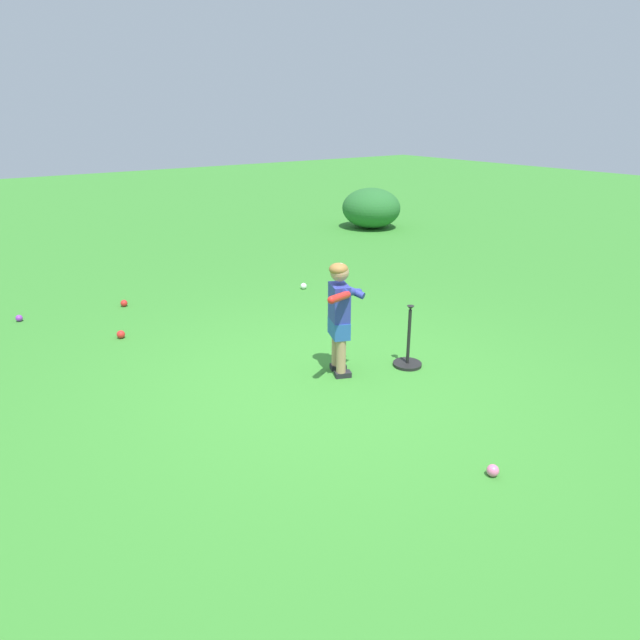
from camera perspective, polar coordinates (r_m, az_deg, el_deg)
The scene contains 9 objects.
ground_plane at distance 5.29m, azimuth 0.81°, elevation -6.41°, with size 40.00×40.00×0.00m, color #38842D.
child_batter at distance 5.25m, azimuth 1.98°, elevation 1.09°, with size 0.58×0.48×1.08m.
play_ball_far_right at distance 7.67m, azimuth -27.68°, elevation 0.16°, with size 0.08×0.08×0.08m, color purple.
play_ball_behind_batter at distance 8.03m, azimuth -1.64°, elevation 3.39°, with size 0.09×0.09×0.09m, color white.
play_ball_near_batter at distance 7.72m, azimuth -18.87°, elevation 1.59°, with size 0.09×0.09×0.09m, color red.
play_ball_by_bucket at distance 4.23m, azimuth 16.77°, elevation -14.10°, with size 0.08×0.08×0.08m, color pink.
play_ball_center_lawn at distance 6.66m, azimuth -19.15°, elevation -1.36°, with size 0.09×0.09×0.09m, color red.
batting_tee at distance 5.68m, azimuth 8.70°, elevation -3.53°, with size 0.28×0.28×0.62m.
shrub_left_background at distance 12.30m, azimuth 5.10°, elevation 11.00°, with size 1.19×1.24×0.83m, color #286B2D.
Camera 1 is at (-2.83, -3.78, 2.37)m, focal length 32.26 mm.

